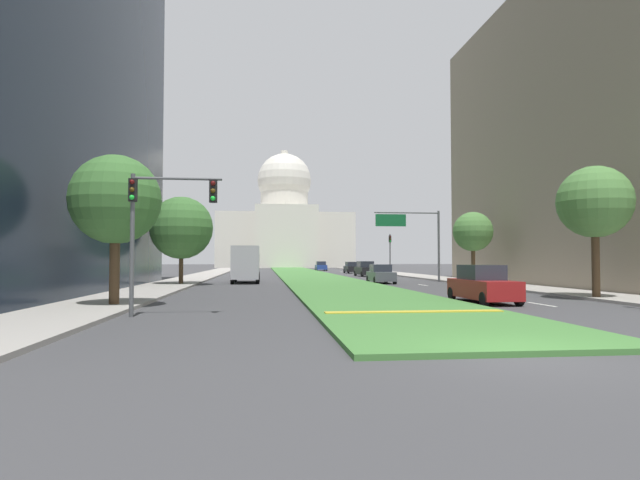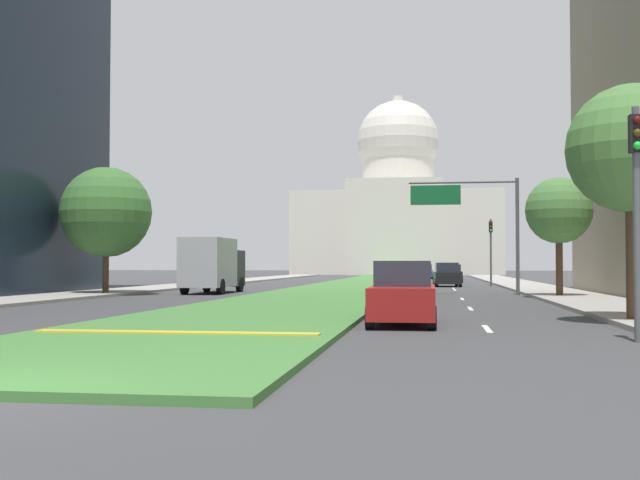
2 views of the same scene
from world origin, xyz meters
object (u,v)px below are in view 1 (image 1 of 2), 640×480
Objects in this scene: sedan_lead_stopped at (482,285)px; street_tree_right_near at (594,202)px; street_tree_left_near at (116,200)px; sedan_very_far at (321,266)px; traffic_light_near_left at (156,212)px; street_tree_left_mid at (181,228)px; traffic_light_far_right at (390,249)px; overhead_guide_sign at (414,231)px; sedan_midblock at (381,274)px; box_truck_delivery at (246,264)px; street_tree_right_mid at (473,232)px; sedan_distant at (365,269)px; sedan_far_horizon at (352,268)px; capitol_building at (284,227)px.

street_tree_right_near is at bearing 8.44° from sedan_lead_stopped.
street_tree_left_near reaches higher than sedan_very_far.
street_tree_left_mid is at bearing 96.54° from traffic_light_near_left.
traffic_light_far_right is (19.68, 43.29, -0.48)m from traffic_light_near_left.
overhead_guide_sign is 20.92m from street_tree_right_near.
traffic_light_near_left is 4.66m from street_tree_left_near.
box_truck_delivery reaches higher than sedan_midblock.
street_tree_left_near is at bearing 123.18° from traffic_light_near_left.
sedan_distant is at bearing 104.86° from street_tree_right_mid.
overhead_guide_sign is at bearing 99.16° from street_tree_right_near.
traffic_light_near_left is 15.34m from sedan_lead_stopped.
sedan_far_horizon is 32.64m from box_truck_delivery.
box_truck_delivery is at bearing 118.90° from sedan_lead_stopped.
street_tree_left_near is 1.03× the size of box_truck_delivery.
street_tree_left_mid is (-23.48, 17.05, -0.45)m from street_tree_right_near.
street_tree_right_mid is at bearing 68.16° from sedan_lead_stopped.
overhead_guide_sign is 5.64m from sedan_midblock.
traffic_light_near_left is at bearing -95.26° from box_truck_delivery.
street_tree_left_mid is at bearing -108.73° from sedan_very_far.
sedan_distant is at bearing -86.24° from sedan_very_far.
overhead_guide_sign is at bearing 56.01° from traffic_light_near_left.
street_tree_left_mid is 27.33m from sedan_distant.
overhead_guide_sign is 5.51m from street_tree_right_mid.
sedan_lead_stopped is at bearing -98.41° from overhead_guide_sign.
street_tree_right_near reaches higher than sedan_very_far.
traffic_light_far_right is 24.40m from box_truck_delivery.
street_tree_left_mid is 1.50× the size of sedan_lead_stopped.
traffic_light_far_right is 30.50m from street_tree_left_mid.
street_tree_right_near is at bearing -85.48° from sedan_far_horizon.
street_tree_right_mid is at bearing -82.20° from sedan_far_horizon.
sedan_very_far is (-5.40, 28.88, -2.53)m from traffic_light_far_right.
street_tree_left_mid is at bearing -134.10° from sedan_distant.
overhead_guide_sign reaches higher than sedan_very_far.
sedan_very_far is (-1.99, 30.26, -0.06)m from sedan_distant.
street_tree_left_mid is at bearing -169.86° from overhead_guide_sign.
capitol_building reaches higher than street_tree_left_mid.
street_tree_right_near is (1.23, -37.87, 1.70)m from traffic_light_far_right.
sedan_far_horizon is (2.58, 50.89, -0.05)m from sedan_lead_stopped.
overhead_guide_sign is 0.98× the size of street_tree_left_near.
overhead_guide_sign is 1.07× the size of street_tree_right_mid.
sedan_very_far is at bearing 90.08° from sedan_lead_stopped.
sedan_lead_stopped is (4.96, -108.22, -9.61)m from capitol_building.
street_tree_left_near is 1.09× the size of street_tree_right_mid.
traffic_light_far_right is 29.49m from sedan_very_far.
traffic_light_far_right is 39.28m from sedan_lead_stopped.
street_tree_right_near is 29.02m from street_tree_left_mid.
traffic_light_far_right is 0.75× the size of street_tree_right_near.
sedan_lead_stopped is at bearing -46.74° from street_tree_left_mid.
street_tree_left_mid reaches higher than street_tree_left_near.
street_tree_right_near is at bearing -84.33° from sedan_very_far.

